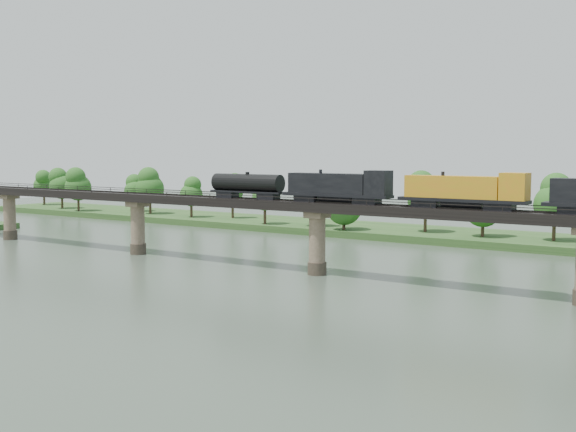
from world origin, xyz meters
The scene contains 6 objects.
ground centered at (0.00, 0.00, 0.00)m, with size 400.00×400.00×0.00m, color #324033.
far_bank centered at (0.00, 85.00, 0.80)m, with size 300.00×24.00×1.60m, color #27481D.
bridge centered at (0.00, 30.00, 5.46)m, with size 236.00×30.00×11.50m.
bridge_superstructure centered at (0.00, 30.00, 11.79)m, with size 220.00×4.90×0.75m.
far_treeline centered at (-8.21, 80.52, 8.83)m, with size 289.06×17.54×13.60m.
freight_train centered at (17.03, 30.00, 13.92)m, with size 73.75×2.87×5.08m.
Camera 1 is at (60.07, -65.02, 19.44)m, focal length 45.00 mm.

